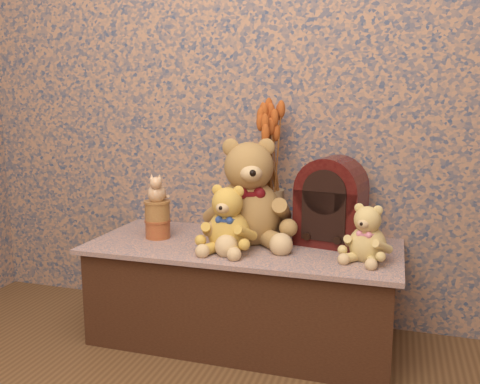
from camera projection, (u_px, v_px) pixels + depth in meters
The scene contains 10 objects.
display_shelf at pixel (243, 292), 2.26m from camera, with size 1.34×0.60×0.44m, color #374C70.
teddy_large at pixel (248, 187), 2.22m from camera, with size 0.39×0.46×0.49m, color #A1803E, non-canonical shape.
teddy_medium at pixel (229, 215), 2.10m from camera, with size 0.24×0.28×0.30m, color gold, non-canonical shape.
teddy_small at pixel (368, 230), 1.97m from camera, with size 0.19×0.23×0.24m, color tan, non-canonical shape.
cathedral_radio at pixel (331, 201), 2.19m from camera, with size 0.28×0.20×0.38m, color #3B0B0A, non-canonical shape.
ceramic_vase at pixel (270, 213), 2.32m from camera, with size 0.13×0.13×0.22m, color tan.
dried_stalks at pixel (270, 148), 2.27m from camera, with size 0.20×0.20×0.37m, color #B04C1C, non-canonical shape.
biscuit_tin_lower at pixel (158, 229), 2.32m from camera, with size 0.11×0.11×0.08m, color #B57735.
biscuit_tin_upper at pixel (157, 211), 2.30m from camera, with size 0.11×0.11×0.09m, color tan.
cat_figurine at pixel (157, 187), 2.28m from camera, with size 0.09×0.11×0.13m, color silver, non-canonical shape.
Camera 1 is at (0.62, -0.84, 1.05)m, focal length 38.06 mm.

